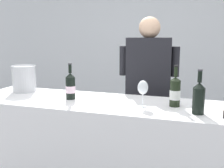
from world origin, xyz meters
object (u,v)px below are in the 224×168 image
at_px(wine_bottle_5, 199,97).
at_px(wine_bottle_0, 175,92).
at_px(wine_bottle_1, 71,86).
at_px(person_server, 148,103).
at_px(ice_bucket, 24,78).
at_px(wine_glass, 143,88).

bearing_deg(wine_bottle_5, wine_bottle_0, 138.30).
relative_size(wine_bottle_1, person_server, 0.18).
bearing_deg(wine_bottle_5, person_server, 122.89).
distance_m(ice_bucket, person_server, 1.24).
distance_m(wine_glass, ice_bucket, 1.22).
distance_m(wine_bottle_1, wine_glass, 0.64).
height_order(wine_bottle_1, person_server, person_server).
bearing_deg(person_server, wine_bottle_1, -130.41).
distance_m(wine_bottle_0, wine_bottle_1, 0.86).
relative_size(wine_bottle_1, ice_bucket, 1.23).
height_order(wine_bottle_1, ice_bucket, wine_bottle_1).
bearing_deg(wine_bottle_0, wine_bottle_1, -178.22).
bearing_deg(ice_bucket, wine_bottle_0, -4.52).
distance_m(wine_bottle_0, person_server, 0.74).
bearing_deg(wine_glass, wine_bottle_0, 22.47).
bearing_deg(wine_bottle_1, wine_bottle_5, -7.04).
height_order(wine_bottle_1, wine_glass, wine_bottle_1).
height_order(wine_bottle_5, wine_glass, wine_bottle_5).
xyz_separation_m(wine_bottle_0, ice_bucket, (-1.43, 0.11, 0.01)).
height_order(ice_bucket, person_server, person_server).
distance_m(wine_bottle_0, wine_bottle_5, 0.23).
height_order(wine_bottle_5, ice_bucket, wine_bottle_5).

